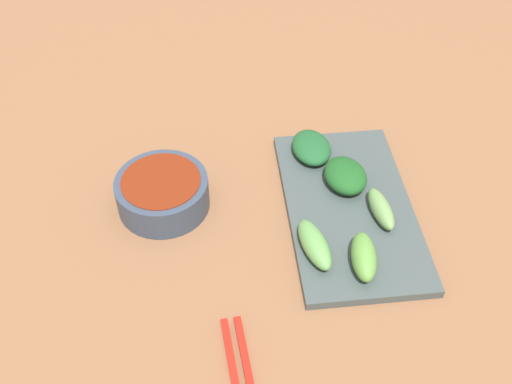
{
  "coord_description": "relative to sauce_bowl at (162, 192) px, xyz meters",
  "views": [
    {
      "loc": [
        -0.07,
        -0.51,
        0.6
      ],
      "look_at": [
        -0.02,
        0.02,
        0.05
      ],
      "focal_mm": 42.7,
      "sensor_mm": 36.0,
      "label": 1
    }
  ],
  "objects": [
    {
      "name": "broccoli_leafy_3",
      "position": [
        0.2,
        0.06,
        -0.0
      ],
      "size": [
        0.06,
        0.08,
        0.02
      ],
      "primitive_type": "ellipsoid",
      "rotation": [
        0.0,
        0.0,
        0.11
      ],
      "color": "#1E5A2D",
      "rests_on": "serving_plate"
    },
    {
      "name": "broccoli_leafy_0",
      "position": [
        0.24,
        0.0,
        0.0
      ],
      "size": [
        0.06,
        0.08,
        0.03
      ],
      "primitive_type": "ellipsoid",
      "rotation": [
        0.0,
        0.0,
        0.16
      ],
      "color": "#1C5821",
      "rests_on": "serving_plate"
    },
    {
      "name": "broccoli_stalk_1",
      "position": [
        0.23,
        -0.13,
        0.0
      ],
      "size": [
        0.04,
        0.07,
        0.03
      ],
      "primitive_type": "ellipsoid",
      "rotation": [
        0.0,
        0.0,
        -0.11
      ],
      "color": "#5F9F43",
      "rests_on": "serving_plate"
    },
    {
      "name": "serving_plate",
      "position": [
        0.24,
        -0.04,
        -0.02
      ],
      "size": [
        0.16,
        0.28,
        0.01
      ],
      "primitive_type": "cube",
      "color": "#425050",
      "rests_on": "tabletop"
    },
    {
      "name": "sauce_bowl",
      "position": [
        0.0,
        0.0,
        0.0
      ],
      "size": [
        0.12,
        0.12,
        0.05
      ],
      "color": "#364559",
      "rests_on": "tabletop"
    },
    {
      "name": "broccoli_stalk_4",
      "position": [
        0.18,
        -0.11,
        0.0
      ],
      "size": [
        0.04,
        0.08,
        0.03
      ],
      "primitive_type": "ellipsoid",
      "rotation": [
        0.0,
        0.0,
        0.22
      ],
      "color": "#61A152",
      "rests_on": "serving_plate"
    },
    {
      "name": "broccoli_stalk_2",
      "position": [
        0.27,
        -0.06,
        -0.0
      ],
      "size": [
        0.03,
        0.07,
        0.02
      ],
      "primitive_type": "ellipsoid",
      "rotation": [
        0.0,
        0.0,
        0.13
      ],
      "color": "#6EA058",
      "rests_on": "serving_plate"
    },
    {
      "name": "tabletop",
      "position": [
        0.14,
        -0.04,
        -0.03
      ],
      "size": [
        2.1,
        2.1,
        0.02
      ],
      "primitive_type": "cube",
      "color": "brown",
      "rests_on": "ground"
    }
  ]
}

